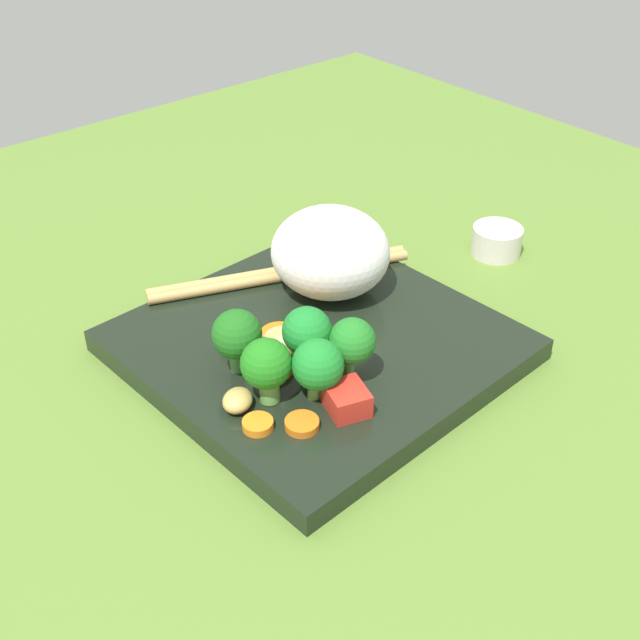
{
  "coord_description": "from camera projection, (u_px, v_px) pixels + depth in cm",
  "views": [
    {
      "loc": [
        38.59,
        -32.79,
        38.74
      ],
      "look_at": [
        0.72,
        -0.32,
        3.8
      ],
      "focal_mm": 45.8,
      "sensor_mm": 36.0,
      "label": 1
    }
  ],
  "objects": [
    {
      "name": "sauce_cup",
      "position": [
        497.0,
        241.0,
        0.76
      ],
      "size": [
        4.62,
        4.62,
        2.65
      ],
      "primitive_type": "cylinder",
      "color": "silver",
      "rests_on": "ground_plane"
    },
    {
      "name": "chopstick_pair",
      "position": [
        281.0,
        274.0,
        0.69
      ],
      "size": [
        10.17,
        21.67,
        0.9
      ],
      "rotation": [
        0.0,
        0.0,
        4.33
      ],
      "color": "tan",
      "rests_on": "square_plate"
    },
    {
      "name": "pepper_chunk_0",
      "position": [
        347.0,
        400.0,
        0.55
      ],
      "size": [
        3.61,
        3.41,
        1.78
      ],
      "primitive_type": "cube",
      "rotation": [
        0.0,
        0.0,
        2.82
      ],
      "color": "red",
      "rests_on": "square_plate"
    },
    {
      "name": "carrot_slice_4",
      "position": [
        329.0,
        350.0,
        0.61
      ],
      "size": [
        4.0,
        4.0,
        0.45
      ],
      "primitive_type": "cylinder",
      "rotation": [
        0.0,
        0.0,
        5.49
      ],
      "color": "orange",
      "rests_on": "square_plate"
    },
    {
      "name": "square_plate",
      "position": [
        317.0,
        345.0,
        0.63
      ],
      "size": [
        26.76,
        26.76,
        1.8
      ],
      "primitive_type": "cube",
      "rotation": [
        0.0,
        0.0,
        0.05
      ],
      "color": "black",
      "rests_on": "ground_plane"
    },
    {
      "name": "carrot_slice_5",
      "position": [
        302.0,
        424.0,
        0.54
      ],
      "size": [
        2.97,
        2.97,
        0.57
      ],
      "primitive_type": "cylinder",
      "rotation": [
        0.0,
        0.0,
        1.22
      ],
      "color": "orange",
      "rests_on": "square_plate"
    },
    {
      "name": "broccoli_floret_2",
      "position": [
        352.0,
        342.0,
        0.56
      ],
      "size": [
        3.32,
        3.32,
        5.11
      ],
      "color": "#5F9241",
      "rests_on": "square_plate"
    },
    {
      "name": "carrot_slice_3",
      "position": [
        305.0,
        332.0,
        0.63
      ],
      "size": [
        3.44,
        3.44,
        0.46
      ],
      "primitive_type": "cylinder",
      "rotation": [
        0.0,
        0.0,
        2.35
      ],
      "color": "orange",
      "rests_on": "square_plate"
    },
    {
      "name": "chicken_piece_2",
      "position": [
        286.0,
        343.0,
        0.6
      ],
      "size": [
        4.19,
        4.19,
        2.14
      ],
      "primitive_type": "ellipsoid",
      "rotation": [
        0.0,
        0.0,
        0.78
      ],
      "color": "tan",
      "rests_on": "square_plate"
    },
    {
      "name": "broccoli_floret_0",
      "position": [
        307.0,
        333.0,
        0.57
      ],
      "size": [
        3.53,
        3.53,
        5.63
      ],
      "color": "#55904A",
      "rests_on": "square_plate"
    },
    {
      "name": "chicken_piece_0",
      "position": [
        239.0,
        335.0,
        0.61
      ],
      "size": [
        4.15,
        4.17,
        2.1
      ],
      "primitive_type": "ellipsoid",
      "rotation": [
        0.0,
        0.0,
        0.83
      ],
      "color": "tan",
      "rests_on": "square_plate"
    },
    {
      "name": "broccoli_floret_4",
      "position": [
        266.0,
        366.0,
        0.55
      ],
      "size": [
        3.56,
        3.56,
        4.87
      ],
      "color": "#649E46",
      "rests_on": "square_plate"
    },
    {
      "name": "carrot_slice_2",
      "position": [
        258.0,
        424.0,
        0.54
      ],
      "size": [
        2.79,
        2.79,
        0.6
      ],
      "primitive_type": "cylinder",
      "rotation": [
        0.0,
        0.0,
        2.69
      ],
      "color": "orange",
      "rests_on": "square_plate"
    },
    {
      "name": "broccoli_floret_3",
      "position": [
        318.0,
        365.0,
        0.55
      ],
      "size": [
        3.62,
        3.62,
        4.78
      ],
      "color": "#83B24F",
      "rests_on": "square_plate"
    },
    {
      "name": "chicken_piece_1",
      "position": [
        238.0,
        400.0,
        0.55
      ],
      "size": [
        3.04,
        3.14,
        1.41
      ],
      "primitive_type": "ellipsoid",
      "rotation": [
        0.0,
        0.0,
        2.17
      ],
      "color": "tan",
      "rests_on": "square_plate"
    },
    {
      "name": "carrot_slice_0",
      "position": [
        279.0,
        335.0,
        0.62
      ],
      "size": [
        4.15,
        4.15,
        0.55
      ],
      "primitive_type": "cylinder",
      "rotation": [
        0.0,
        0.0,
        0.9
      ],
      "color": "orange",
      "rests_on": "square_plate"
    },
    {
      "name": "broccoli_floret_1",
      "position": [
        235.0,
        334.0,
        0.57
      ],
      "size": [
        3.57,
        3.57,
        5.43
      ],
      "color": "#56974A",
      "rests_on": "square_plate"
    },
    {
      "name": "ground_plane",
      "position": [
        317.0,
        364.0,
        0.64
      ],
      "size": [
        110.0,
        110.0,
        2.0
      ],
      "primitive_type": "cube",
      "color": "#5A7E2F"
    },
    {
      "name": "rice_mound",
      "position": [
        330.0,
        252.0,
        0.66
      ],
      "size": [
        13.25,
        13.14,
        7.29
      ],
      "primitive_type": "ellipsoid",
      "rotation": [
        0.0,
        0.0,
        5.33
      ],
      "color": "white",
      "rests_on": "square_plate"
    },
    {
      "name": "carrot_slice_1",
      "position": [
        272.0,
        368.0,
        0.59
      ],
      "size": [
        4.09,
        4.09,
        0.56
      ],
      "primitive_type": "cylinder",
      "rotation": [
        0.0,
        0.0,
        4.29
      ],
      "color": "orange",
      "rests_on": "square_plate"
    }
  ]
}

